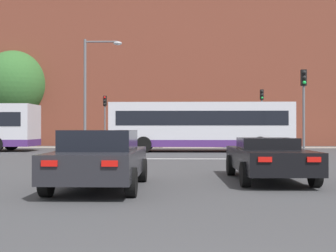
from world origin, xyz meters
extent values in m
cube|color=silver|center=(0.00, 17.93, 0.00)|extent=(9.08, 0.30, 0.01)
cube|color=gray|center=(0.00, 30.82, 0.01)|extent=(70.09, 2.50, 0.01)
cube|color=brown|center=(2.90, 41.41, 9.55)|extent=(41.35, 15.43, 19.11)
cube|color=#232328|center=(-2.22, 7.62, 0.63)|extent=(1.93, 4.25, 0.62)
cube|color=black|center=(-2.22, 7.57, 1.19)|extent=(1.65, 1.92, 0.49)
cylinder|color=black|center=(-3.13, 8.94, 0.32)|extent=(0.22, 0.64, 0.64)
cylinder|color=black|center=(-1.29, 8.93, 0.32)|extent=(0.22, 0.64, 0.64)
cylinder|color=black|center=(-3.14, 6.30, 0.32)|extent=(0.22, 0.64, 0.64)
cylinder|color=black|center=(-1.30, 6.30, 0.32)|extent=(0.22, 0.64, 0.64)
cube|color=red|center=(-2.82, 5.48, 0.79)|extent=(0.32, 0.05, 0.12)
cube|color=red|center=(-1.63, 5.47, 0.79)|extent=(0.32, 0.05, 0.12)
cube|color=black|center=(2.24, 9.28, 0.61)|extent=(1.87, 4.35, 0.58)
cube|color=black|center=(2.24, 9.39, 1.05)|extent=(1.58, 1.32, 0.31)
cylinder|color=black|center=(1.35, 10.61, 0.32)|extent=(0.23, 0.64, 0.64)
cylinder|color=black|center=(3.10, 10.63, 0.32)|extent=(0.23, 0.64, 0.64)
cylinder|color=black|center=(1.38, 7.93, 0.32)|extent=(0.23, 0.64, 0.64)
cylinder|color=black|center=(3.13, 7.95, 0.32)|extent=(0.23, 0.64, 0.64)
cube|color=red|center=(1.70, 7.09, 0.75)|extent=(0.32, 0.05, 0.12)
cube|color=red|center=(2.83, 7.10, 0.75)|extent=(0.32, 0.05, 0.12)
cube|color=silver|center=(1.12, 24.52, 1.74)|extent=(11.56, 2.59, 2.79)
cube|color=#4C2870|center=(1.12, 24.52, 0.57)|extent=(11.58, 2.61, 0.44)
cube|color=black|center=(1.12, 24.52, 2.14)|extent=(10.64, 2.62, 0.90)
cylinder|color=black|center=(-2.46, 23.27, 0.50)|extent=(1.00, 0.28, 1.00)
cylinder|color=black|center=(-2.46, 25.76, 0.50)|extent=(1.00, 0.28, 1.00)
cylinder|color=black|center=(4.71, 23.27, 0.50)|extent=(1.00, 0.28, 1.00)
cylinder|color=black|center=(4.71, 25.76, 0.50)|extent=(1.00, 0.28, 1.00)
cylinder|color=black|center=(-11.84, 26.02, 0.50)|extent=(1.00, 0.28, 1.00)
cylinder|color=slate|center=(5.91, 18.31, 1.80)|extent=(0.12, 0.12, 3.61)
cube|color=black|center=(5.91, 18.31, 4.01)|extent=(0.26, 0.20, 0.80)
sphere|color=black|center=(5.91, 18.18, 4.26)|extent=(0.17, 0.17, 0.17)
sphere|color=black|center=(5.91, 18.18, 4.01)|extent=(0.17, 0.17, 0.17)
sphere|color=#1ED14C|center=(5.91, 18.18, 3.75)|extent=(0.17, 0.17, 0.17)
cylinder|color=slate|center=(-6.10, 30.24, 1.64)|extent=(0.12, 0.12, 3.28)
cube|color=black|center=(-6.10, 30.24, 3.68)|extent=(0.26, 0.20, 0.80)
sphere|color=red|center=(-6.10, 30.11, 3.94)|extent=(0.17, 0.17, 0.17)
sphere|color=black|center=(-6.10, 30.11, 3.68)|extent=(0.17, 0.17, 0.17)
sphere|color=black|center=(-6.10, 30.11, 3.43)|extent=(0.17, 0.17, 0.17)
cylinder|color=slate|center=(6.19, 30.22, 1.87)|extent=(0.12, 0.12, 3.75)
cube|color=black|center=(6.19, 30.22, 4.15)|extent=(0.26, 0.20, 0.80)
sphere|color=black|center=(6.19, 30.09, 4.40)|extent=(0.17, 0.17, 0.17)
sphere|color=black|center=(6.19, 30.09, 4.15)|extent=(0.17, 0.17, 0.17)
sphere|color=#1ED14C|center=(6.19, 30.09, 3.89)|extent=(0.17, 0.17, 0.17)
cylinder|color=slate|center=(-5.82, 21.96, 3.38)|extent=(0.16, 0.16, 6.77)
cylinder|color=slate|center=(-4.85, 21.96, 6.62)|extent=(1.93, 0.10, 0.10)
ellipsoid|color=#B2B2B7|center=(-3.88, 21.96, 6.52)|extent=(0.50, 0.36, 0.22)
cylinder|color=brown|center=(-1.76, 29.96, 0.42)|extent=(0.13, 0.13, 0.85)
cylinder|color=brown|center=(-1.61, 30.04, 0.42)|extent=(0.13, 0.13, 0.85)
cube|color=#B21E23|center=(-1.68, 30.00, 1.19)|extent=(0.46, 0.38, 0.67)
sphere|color=tan|center=(-1.68, 30.00, 1.65)|extent=(0.25, 0.25, 0.25)
cylinder|color=#333851|center=(6.80, 31.43, 0.43)|extent=(0.13, 0.13, 0.86)
cylinder|color=#333851|center=(6.79, 31.26, 0.43)|extent=(0.13, 0.13, 0.86)
cube|color=navy|center=(6.79, 31.34, 1.20)|extent=(0.23, 0.41, 0.68)
sphere|color=tan|center=(6.79, 31.34, 1.67)|extent=(0.26, 0.26, 0.26)
cylinder|color=#333851|center=(3.35, 30.40, 0.41)|extent=(0.13, 0.13, 0.83)
cylinder|color=#333851|center=(3.24, 30.26, 0.41)|extent=(0.13, 0.13, 0.83)
cube|color=#336B38|center=(3.30, 30.33, 1.16)|extent=(0.42, 0.45, 0.66)
sphere|color=tan|center=(3.30, 30.33, 1.61)|extent=(0.25, 0.25, 0.25)
cylinder|color=#4C3823|center=(-14.77, 33.98, 1.47)|extent=(0.36, 0.36, 2.95)
ellipsoid|color=#33662D|center=(-14.77, 33.98, 5.37)|extent=(5.70, 5.70, 5.98)
camera|label=1|loc=(-0.29, -2.68, 1.46)|focal=45.00mm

